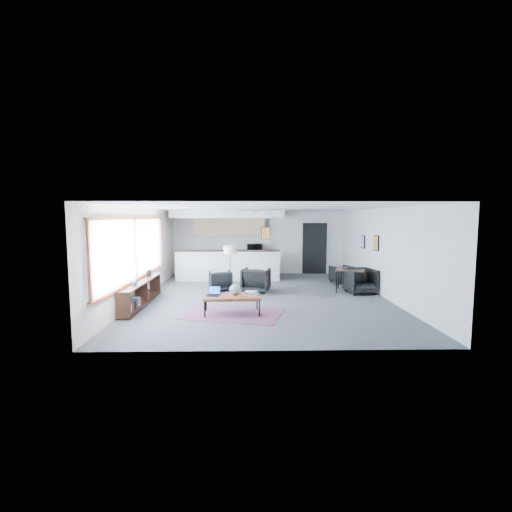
{
  "coord_description": "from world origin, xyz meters",
  "views": [
    {
      "loc": [
        -0.45,
        -10.78,
        2.33
      ],
      "look_at": [
        -0.21,
        0.4,
        1.16
      ],
      "focal_mm": 26.0,
      "sensor_mm": 36.0,
      "label": 1
    }
  ],
  "objects_px": {
    "floor_lamp": "(230,252)",
    "laptop": "(214,293)",
    "armchair_left": "(220,280)",
    "ceramic_pot": "(235,290)",
    "book_stack": "(251,293)",
    "armchair_right": "(256,279)",
    "dining_chair_near": "(360,282)",
    "dining_table": "(350,271)",
    "microwave": "(254,247)",
    "dining_chair_far": "(341,275)",
    "coffee_table": "(232,297)"
  },
  "relations": [
    {
      "from": "book_stack",
      "to": "dining_chair_far",
      "type": "distance_m",
      "value": 5.28
    },
    {
      "from": "laptop",
      "to": "dining_table",
      "type": "height_order",
      "value": "dining_table"
    },
    {
      "from": "coffee_table",
      "to": "laptop",
      "type": "bearing_deg",
      "value": 170.77
    },
    {
      "from": "book_stack",
      "to": "armchair_left",
      "type": "bearing_deg",
      "value": 108.77
    },
    {
      "from": "ceramic_pot",
      "to": "armchair_left",
      "type": "relative_size",
      "value": 0.4
    },
    {
      "from": "floor_lamp",
      "to": "book_stack",
      "type": "bearing_deg",
      "value": -77.47
    },
    {
      "from": "floor_lamp",
      "to": "dining_table",
      "type": "distance_m",
      "value": 3.83
    },
    {
      "from": "ceramic_pot",
      "to": "dining_chair_near",
      "type": "relative_size",
      "value": 0.39
    },
    {
      "from": "armchair_right",
      "to": "book_stack",
      "type": "bearing_deg",
      "value": 100.02
    },
    {
      "from": "armchair_left",
      "to": "floor_lamp",
      "type": "distance_m",
      "value": 0.95
    },
    {
      "from": "book_stack",
      "to": "armchair_left",
      "type": "relative_size",
      "value": 0.54
    },
    {
      "from": "dining_table",
      "to": "dining_chair_far",
      "type": "height_order",
      "value": "dining_table"
    },
    {
      "from": "floor_lamp",
      "to": "ceramic_pot",
      "type": "bearing_deg",
      "value": -84.92
    },
    {
      "from": "armchair_right",
      "to": "microwave",
      "type": "distance_m",
      "value": 3.58
    },
    {
      "from": "book_stack",
      "to": "floor_lamp",
      "type": "relative_size",
      "value": 0.26
    },
    {
      "from": "ceramic_pot",
      "to": "armchair_right",
      "type": "bearing_deg",
      "value": 78.02
    },
    {
      "from": "book_stack",
      "to": "armchair_right",
      "type": "height_order",
      "value": "armchair_right"
    },
    {
      "from": "ceramic_pot",
      "to": "floor_lamp",
      "type": "relative_size",
      "value": 0.2
    },
    {
      "from": "laptop",
      "to": "ceramic_pot",
      "type": "bearing_deg",
      "value": 4.83
    },
    {
      "from": "coffee_table",
      "to": "armchair_right",
      "type": "distance_m",
      "value": 2.7
    },
    {
      "from": "laptop",
      "to": "microwave",
      "type": "relative_size",
      "value": 0.57
    },
    {
      "from": "floor_lamp",
      "to": "laptop",
      "type": "bearing_deg",
      "value": -95.03
    },
    {
      "from": "dining_table",
      "to": "armchair_right",
      "type": "bearing_deg",
      "value": 179.69
    },
    {
      "from": "floor_lamp",
      "to": "dining_chair_far",
      "type": "height_order",
      "value": "floor_lamp"
    },
    {
      "from": "laptop",
      "to": "dining_table",
      "type": "distance_m",
      "value": 4.78
    },
    {
      "from": "floor_lamp",
      "to": "dining_chair_far",
      "type": "relative_size",
      "value": 2.46
    },
    {
      "from": "armchair_left",
      "to": "dining_table",
      "type": "bearing_deg",
      "value": 164.41
    },
    {
      "from": "ceramic_pot",
      "to": "laptop",
      "type": "bearing_deg",
      "value": 175.25
    },
    {
      "from": "dining_chair_near",
      "to": "microwave",
      "type": "height_order",
      "value": "microwave"
    },
    {
      "from": "microwave",
      "to": "floor_lamp",
      "type": "bearing_deg",
      "value": -111.44
    },
    {
      "from": "coffee_table",
      "to": "armchair_left",
      "type": "height_order",
      "value": "armchair_left"
    },
    {
      "from": "dining_chair_far",
      "to": "microwave",
      "type": "relative_size",
      "value": 0.99
    },
    {
      "from": "book_stack",
      "to": "ceramic_pot",
      "type": "bearing_deg",
      "value": -174.64
    },
    {
      "from": "book_stack",
      "to": "dining_chair_near",
      "type": "bearing_deg",
      "value": 34.35
    },
    {
      "from": "ceramic_pot",
      "to": "armchair_left",
      "type": "distance_m",
      "value": 2.91
    },
    {
      "from": "ceramic_pot",
      "to": "dining_table",
      "type": "distance_m",
      "value": 4.37
    },
    {
      "from": "laptop",
      "to": "dining_chair_far",
      "type": "relative_size",
      "value": 0.58
    },
    {
      "from": "book_stack",
      "to": "coffee_table",
      "type": "bearing_deg",
      "value": -175.56
    },
    {
      "from": "coffee_table",
      "to": "book_stack",
      "type": "xyz_separation_m",
      "value": [
        0.47,
        0.04,
        0.08
      ]
    },
    {
      "from": "ceramic_pot",
      "to": "book_stack",
      "type": "relative_size",
      "value": 0.74
    },
    {
      "from": "ceramic_pot",
      "to": "book_stack",
      "type": "xyz_separation_m",
      "value": [
        0.39,
        0.04,
        -0.09
      ]
    },
    {
      "from": "book_stack",
      "to": "floor_lamp",
      "type": "xyz_separation_m",
      "value": [
        -0.65,
        2.93,
        0.75
      ]
    },
    {
      "from": "armchair_right",
      "to": "armchair_left",
      "type": "bearing_deg",
      "value": 2.66
    },
    {
      "from": "armchair_right",
      "to": "dining_table",
      "type": "distance_m",
      "value": 2.96
    },
    {
      "from": "armchair_left",
      "to": "laptop",
      "type": "bearing_deg",
      "value": 78.68
    },
    {
      "from": "dining_table",
      "to": "dining_chair_far",
      "type": "bearing_deg",
      "value": 85.1
    },
    {
      "from": "laptop",
      "to": "dining_table",
      "type": "xyz_separation_m",
      "value": [
        4.03,
        2.57,
        0.14
      ]
    },
    {
      "from": "armchair_left",
      "to": "armchair_right",
      "type": "xyz_separation_m",
      "value": [
        1.12,
        -0.22,
        0.07
      ]
    },
    {
      "from": "dining_table",
      "to": "microwave",
      "type": "xyz_separation_m",
      "value": [
        -2.94,
        3.52,
        0.48
      ]
    },
    {
      "from": "laptop",
      "to": "dining_chair_near",
      "type": "height_order",
      "value": "dining_chair_near"
    }
  ]
}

